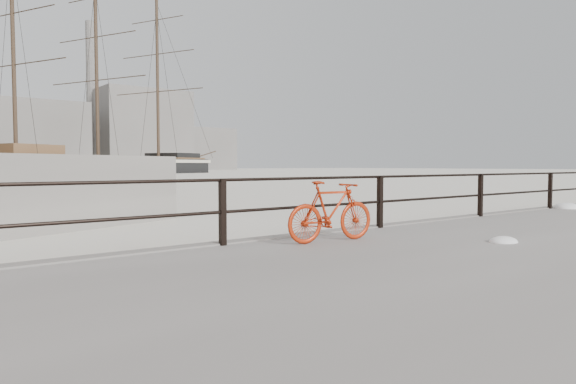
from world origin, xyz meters
TOP-DOWN VIEW (x-y plane):
  - ground at (0.00, 0.00)m, footprint 400.00×400.00m
  - guardrail at (0.00, -0.15)m, footprint 28.00×0.10m
  - bicycle at (-1.98, -0.90)m, footprint 1.61×0.43m
  - snow_mounds at (2.31, -1.89)m, footprint 20.84×3.21m
  - barque_black at (20.89, 80.22)m, footprint 67.93×46.09m
  - industrial_west at (20.00, 140.00)m, footprint 32.00×18.00m
  - industrial_mid at (55.00, 145.00)m, footprint 26.00×20.00m
  - industrial_east at (78.00, 150.00)m, footprint 20.00×16.00m
  - smokestack at (42.00, 150.00)m, footprint 2.80×2.80m

SIDE VIEW (x-z plane):
  - ground at x=0.00m, z-range 0.00..0.00m
  - barque_black at x=20.89m, z-range -18.20..18.20m
  - snow_mounds at x=2.31m, z-range 0.33..0.66m
  - bicycle at x=-1.98m, z-range 0.35..1.31m
  - guardrail at x=0.00m, z-range 0.35..1.35m
  - industrial_east at x=78.00m, z-range 0.00..14.00m
  - industrial_west at x=20.00m, z-range 0.00..18.00m
  - industrial_mid at x=55.00m, z-range 0.00..24.00m
  - smokestack at x=42.00m, z-range 0.00..44.00m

